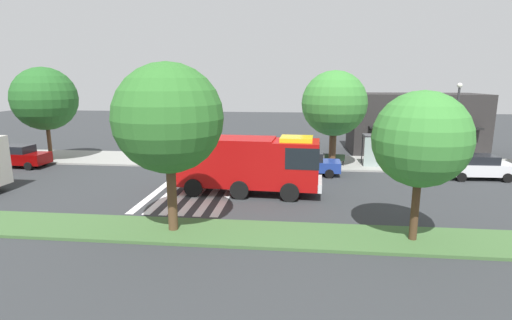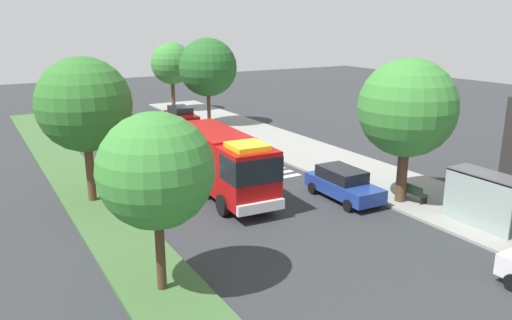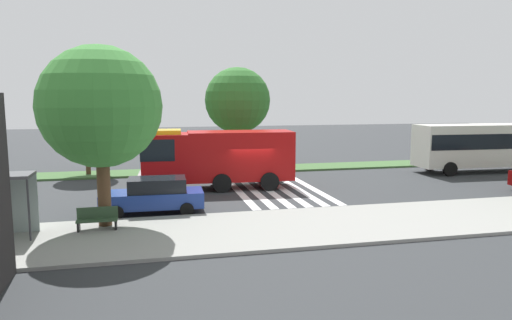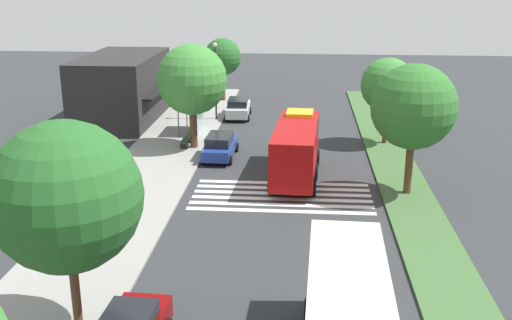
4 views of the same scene
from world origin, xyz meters
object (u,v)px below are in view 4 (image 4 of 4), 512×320
object	(u,v)px
parked_car_mid	(220,146)
bus_stop_shelter	(195,110)
street_lamp	(216,75)
median_tree_far_west	(414,107)
parked_car_east	(238,108)
bench_near_shelter	(186,140)
fire_truck	(296,146)
sidewalk_tree_west	(66,197)
sidewalk_tree_east	(223,57)
median_tree_west	(388,85)
sidewalk_tree_center	(192,80)

from	to	relation	value
parked_car_mid	bus_stop_shelter	size ratio (longest dim) A/B	1.37
street_lamp	median_tree_far_west	distance (m)	22.00
parked_car_east	bench_near_shelter	size ratio (longest dim) A/B	2.90
fire_truck	bus_stop_shelter	distance (m)	12.80
sidewalk_tree_west	sidewalk_tree_east	bearing A→B (deg)	0.00
sidewalk_tree_west	bus_stop_shelter	bearing A→B (deg)	1.33
median_tree_west	bench_near_shelter	bearing A→B (deg)	97.81
street_lamp	median_tree_west	bearing A→B (deg)	-115.90
parked_car_mid	median_tree_west	distance (m)	13.08
sidewalk_tree_west	sidewalk_tree_east	size ratio (longest dim) A/B	1.28
bus_stop_shelter	sidewalk_tree_west	distance (m)	28.12
parked_car_east	street_lamp	distance (m)	3.73
sidewalk_tree_center	median_tree_west	bearing A→B (deg)	-80.85
bus_stop_shelter	sidewalk_tree_west	xyz separation A→B (m)	(-27.90, -0.65, 3.44)
street_lamp	bus_stop_shelter	bearing A→B (deg)	167.20
sidewalk_tree_east	street_lamp	bearing A→B (deg)	-177.06
street_lamp	median_tree_far_west	world-z (taller)	median_tree_far_west
bench_near_shelter	median_tree_far_west	size ratio (longest dim) A/B	0.21
median_tree_far_west	median_tree_west	bearing A→B (deg)	0.00
street_lamp	sidewalk_tree_east	bearing A→B (deg)	2.94
bench_near_shelter	sidewalk_tree_west	bearing A→B (deg)	-178.50
sidewalk_tree_center	parked_car_east	bearing A→B (deg)	-12.48
sidewalk_tree_west	median_tree_west	size ratio (longest dim) A/B	1.23
parked_car_mid	bus_stop_shelter	distance (m)	6.98
sidewalk_tree_west	sidewalk_tree_center	xyz separation A→B (m)	(23.65, 0.00, -0.24)
sidewalk_tree_center	sidewalk_tree_east	world-z (taller)	sidewalk_tree_center
street_lamp	sidewalk_tree_west	bearing A→B (deg)	179.30
bus_stop_shelter	median_tree_west	bearing A→B (deg)	-97.74
fire_truck	sidewalk_tree_center	bearing A→B (deg)	56.43
parked_car_mid	median_tree_west	xyz separation A→B (m)	(4.30, -11.82, 3.62)
parked_car_mid	sidewalk_tree_east	xyz separation A→B (m)	(18.69, 2.20, 3.50)
street_lamp	sidewalk_tree_center	xyz separation A→B (m)	(-8.87, 0.40, 1.12)
sidewalk_tree_center	street_lamp	bearing A→B (deg)	-2.58
fire_truck	sidewalk_tree_east	bearing A→B (deg)	21.84
parked_car_mid	median_tree_west	size ratio (longest dim) A/B	0.76
parked_car_east	bench_near_shelter	distance (m)	10.10
bus_stop_shelter	median_tree_west	world-z (taller)	median_tree_west
bus_stop_shelter	parked_car_mid	bearing A→B (deg)	-155.65
sidewalk_tree_west	sidewalk_tree_east	world-z (taller)	sidewalk_tree_west
fire_truck	sidewalk_tree_east	world-z (taller)	sidewalk_tree_east
parked_car_east	street_lamp	xyz separation A→B (m)	(-1.08, 1.80, 3.08)
parked_car_mid	bench_near_shelter	size ratio (longest dim) A/B	3.01
bus_stop_shelter	parked_car_east	bearing A→B (deg)	-26.60
parked_car_east	bench_near_shelter	bearing A→B (deg)	161.81
bench_near_shelter	sidewalk_tree_center	size ratio (longest dim) A/B	0.21
bus_stop_shelter	sidewalk_tree_east	size ratio (longest dim) A/B	0.58
bench_near_shelter	sidewalk_tree_center	bearing A→B (deg)	-111.88
sidewalk_tree_east	median_tree_west	bearing A→B (deg)	-135.76
parked_car_east	sidewalk_tree_east	bearing A→B (deg)	16.25
bench_near_shelter	median_tree_far_west	distance (m)	17.61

